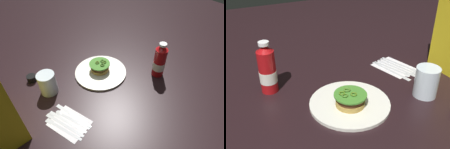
# 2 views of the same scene
# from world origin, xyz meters

# --- Properties ---
(ground_plane) EXTENTS (3.00, 3.00, 0.00)m
(ground_plane) POSITION_xyz_m (0.00, 0.00, 0.00)
(ground_plane) COLOR black
(dinner_plate) EXTENTS (0.29, 0.29, 0.01)m
(dinner_plate) POSITION_xyz_m (-0.04, -0.04, 0.01)
(dinner_plate) COLOR silver
(dinner_plate) RESTS_ON ground_plane
(burger_sandwich) EXTENTS (0.12, 0.12, 0.05)m
(burger_sandwich) POSITION_xyz_m (-0.03, -0.05, 0.04)
(burger_sandwich) COLOR #B08B3F
(burger_sandwich) RESTS_ON dinner_plate
(ketchup_bottle) EXTENTS (0.07, 0.07, 0.21)m
(ketchup_bottle) POSITION_xyz_m (-0.26, -0.28, 0.09)
(ketchup_bottle) COLOR #AC1014
(ketchup_bottle) RESTS_ON ground_plane
(water_glass) EXTENTS (0.09, 0.09, 0.12)m
(water_glass) POSITION_xyz_m (0.02, 0.25, 0.06)
(water_glass) COLOR silver
(water_glass) RESTS_ON ground_plane
(condiment_cup) EXTENTS (0.05, 0.05, 0.03)m
(condiment_cup) POSITION_xyz_m (0.16, 0.28, 0.02)
(condiment_cup) COLOR black
(condiment_cup) RESTS_ON ground_plane
(napkin) EXTENTS (0.20, 0.17, 0.00)m
(napkin) POSITION_xyz_m (-0.21, 0.28, 0.00)
(napkin) COLOR silver
(napkin) RESTS_ON ground_plane
(steak_knife) EXTENTS (0.21, 0.06, 0.00)m
(steak_knife) POSITION_xyz_m (-0.17, 0.24, 0.00)
(steak_knife) COLOR silver
(steak_knife) RESTS_ON napkin
(spoon_utensil) EXTENTS (0.18, 0.08, 0.00)m
(spoon_utensil) POSITION_xyz_m (-0.18, 0.27, 0.00)
(spoon_utensil) COLOR silver
(spoon_utensil) RESTS_ON napkin
(butter_knife) EXTENTS (0.21, 0.08, 0.00)m
(butter_knife) POSITION_xyz_m (-0.18, 0.28, 0.00)
(butter_knife) COLOR silver
(butter_knife) RESTS_ON napkin
(table_knife) EXTENTS (0.21, 0.08, 0.00)m
(table_knife) POSITION_xyz_m (-0.19, 0.30, 0.00)
(table_knife) COLOR silver
(table_knife) RESTS_ON napkin
(fork_utensil) EXTENTS (0.19, 0.08, 0.00)m
(fork_utensil) POSITION_xyz_m (-0.20, 0.32, 0.00)
(fork_utensil) COLOR silver
(fork_utensil) RESTS_ON napkin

